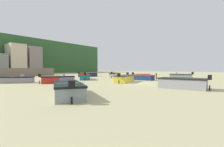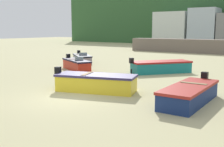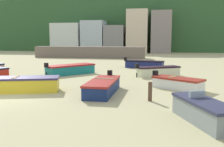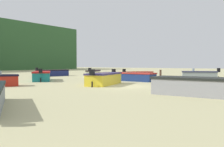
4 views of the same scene
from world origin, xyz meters
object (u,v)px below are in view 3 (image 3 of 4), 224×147
boat_navy_0 (144,64)px  mooring_post_near_water (150,92)px  boat_grey_8 (204,111)px  boat_white_7 (177,83)px  boat_teal_6 (70,69)px  boat_yellow_1 (24,84)px  boat_navy_4 (103,86)px  boat_cream_9 (158,71)px

boat_navy_0 → mooring_post_near_water: (1.27, -15.35, 0.08)m
boat_navy_0 → boat_grey_8: bearing=23.4°
boat_white_7 → boat_grey_8: (0.60, -6.90, 0.08)m
boat_teal_6 → boat_white_7: (9.48, -5.40, -0.06)m
boat_yellow_1 → boat_teal_6: boat_yellow_1 is taller
boat_white_7 → boat_grey_8: size_ratio=0.95×
boat_navy_4 → boat_navy_0: bearing=-97.1°
boat_navy_0 → boat_yellow_1: boat_yellow_1 is taller
boat_cream_9 → mooring_post_near_water: (-0.33, -9.41, 0.08)m
boat_yellow_1 → mooring_post_near_water: 8.03m
boat_teal_6 → boat_yellow_1: bearing=-51.7°
boat_white_7 → boat_yellow_1: bearing=-41.6°
boat_navy_0 → boat_navy_4: bearing=5.7°
boat_grey_8 → boat_yellow_1: bearing=134.6°
boat_navy_0 → boat_cream_9: 6.14m
boat_navy_4 → boat_cream_9: (3.28, 7.94, 0.02)m
boat_white_7 → mooring_post_near_water: boat_white_7 is taller
boat_yellow_1 → boat_navy_4: boat_yellow_1 is taller
boat_navy_4 → mooring_post_near_water: (2.95, -1.47, 0.10)m
boat_yellow_1 → boat_cream_9: 11.82m
boat_grey_8 → mooring_post_near_water: bearing=102.2°
boat_navy_0 → boat_yellow_1: bearing=-12.4°
boat_yellow_1 → boat_grey_8: bearing=50.9°
boat_white_7 → mooring_post_near_water: (-1.67, -3.67, 0.13)m
boat_grey_8 → boat_cream_9: size_ratio=0.91×
boat_teal_6 → boat_white_7: 10.91m
boat_yellow_1 → boat_cream_9: (8.30, 8.42, -0.04)m
boat_yellow_1 → boat_teal_6: 8.07m
boat_navy_4 → boat_white_7: boat_navy_4 is taller
boat_navy_4 → boat_grey_8: (5.23, -4.70, 0.05)m
boat_white_7 → boat_cream_9: size_ratio=0.87×
boat_yellow_1 → boat_navy_4: bearing=78.8°
boat_yellow_1 → boat_white_7: boat_yellow_1 is taller
boat_cream_9 → boat_yellow_1: bearing=-74.2°
mooring_post_near_water → boat_white_7: bearing=65.6°
boat_teal_6 → mooring_post_near_water: (7.81, -9.07, 0.06)m
boat_navy_4 → boat_teal_6: 9.01m
boat_navy_0 → boat_white_7: boat_navy_0 is taller
boat_teal_6 → boat_cream_9: 8.14m
boat_navy_0 → boat_white_7: bearing=26.7°
boat_navy_0 → boat_white_7: 12.04m
boat_teal_6 → boat_navy_4: bearing=-17.9°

